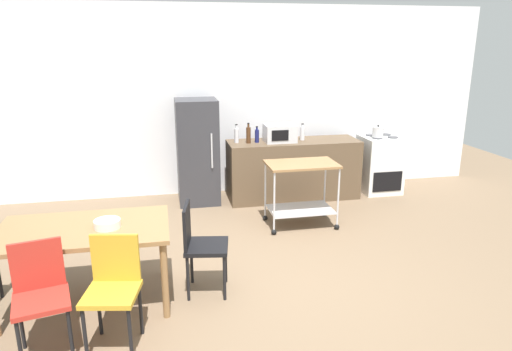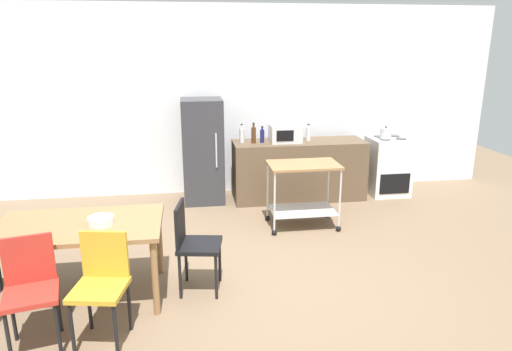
# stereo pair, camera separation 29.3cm
# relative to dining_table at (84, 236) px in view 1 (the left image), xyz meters

# --- Properties ---
(ground_plane) EXTENTS (12.00, 12.00, 0.00)m
(ground_plane) POSITION_rel_dining_table_xyz_m (1.79, -0.05, -0.67)
(ground_plane) COLOR brown
(back_wall) EXTENTS (8.40, 0.12, 2.90)m
(back_wall) POSITION_rel_dining_table_xyz_m (1.79, 3.15, 0.78)
(back_wall) COLOR white
(back_wall) RESTS_ON ground_plane
(kitchen_counter) EXTENTS (2.00, 0.64, 0.90)m
(kitchen_counter) POSITION_rel_dining_table_xyz_m (2.69, 2.55, -0.22)
(kitchen_counter) COLOR brown
(kitchen_counter) RESTS_ON ground_plane
(dining_table) EXTENTS (1.50, 0.90, 0.75)m
(dining_table) POSITION_rel_dining_table_xyz_m (0.00, 0.00, 0.00)
(dining_table) COLOR olive
(dining_table) RESTS_ON ground_plane
(chair_red) EXTENTS (0.48, 0.48, 0.89)m
(chair_red) POSITION_rel_dining_table_xyz_m (-0.24, -0.67, -0.15)
(chair_red) COLOR #B72D23
(chair_red) RESTS_ON ground_plane
(chair_black) EXTENTS (0.46, 0.46, 0.89)m
(chair_black) POSITION_rel_dining_table_xyz_m (1.03, -0.01, -0.15)
(chair_black) COLOR black
(chair_black) RESTS_ON ground_plane
(chair_mustard) EXTENTS (0.47, 0.47, 0.89)m
(chair_mustard) POSITION_rel_dining_table_xyz_m (0.30, -0.67, -0.15)
(chair_mustard) COLOR gold
(chair_mustard) RESTS_ON ground_plane
(stove_oven) EXTENTS (0.60, 0.61, 0.92)m
(stove_oven) POSITION_rel_dining_table_xyz_m (4.14, 2.57, -0.22)
(stove_oven) COLOR white
(stove_oven) RESTS_ON ground_plane
(refrigerator) EXTENTS (0.60, 0.63, 1.55)m
(refrigerator) POSITION_rel_dining_table_xyz_m (1.24, 2.65, 0.10)
(refrigerator) COLOR #333338
(refrigerator) RESTS_ON ground_plane
(kitchen_cart) EXTENTS (0.91, 0.57, 0.85)m
(kitchen_cart) POSITION_rel_dining_table_xyz_m (2.47, 1.43, -0.10)
(kitchen_cart) COLOR olive
(kitchen_cart) RESTS_ON ground_plane
(bottle_hot_sauce) EXTENTS (0.07, 0.07, 0.28)m
(bottle_hot_sauce) POSITION_rel_dining_table_xyz_m (1.82, 2.60, 0.34)
(bottle_hot_sauce) COLOR silver
(bottle_hot_sauce) RESTS_ON kitchen_counter
(bottle_sesame_oil) EXTENTS (0.07, 0.07, 0.30)m
(bottle_sesame_oil) POSITION_rel_dining_table_xyz_m (1.99, 2.53, 0.36)
(bottle_sesame_oil) COLOR #4C2D19
(bottle_sesame_oil) RESTS_ON kitchen_counter
(bottle_soda) EXTENTS (0.06, 0.06, 0.24)m
(bottle_soda) POSITION_rel_dining_table_xyz_m (2.12, 2.56, 0.33)
(bottle_soda) COLOR navy
(bottle_soda) RESTS_ON kitchen_counter
(microwave) EXTENTS (0.46, 0.35, 0.26)m
(microwave) POSITION_rel_dining_table_xyz_m (2.47, 2.53, 0.36)
(microwave) COLOR silver
(microwave) RESTS_ON kitchen_counter
(bottle_wine) EXTENTS (0.07, 0.07, 0.25)m
(bottle_wine) POSITION_rel_dining_table_xyz_m (2.84, 2.59, 0.34)
(bottle_wine) COLOR silver
(bottle_wine) RESTS_ON kitchen_counter
(fruit_bowl) EXTENTS (0.23, 0.23, 0.07)m
(fruit_bowl) POSITION_rel_dining_table_xyz_m (0.22, -0.04, 0.12)
(fruit_bowl) COLOR white
(fruit_bowl) RESTS_ON dining_table
(kettle) EXTENTS (0.24, 0.17, 0.19)m
(kettle) POSITION_rel_dining_table_xyz_m (4.02, 2.47, 0.33)
(kettle) COLOR silver
(kettle) RESTS_ON stove_oven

